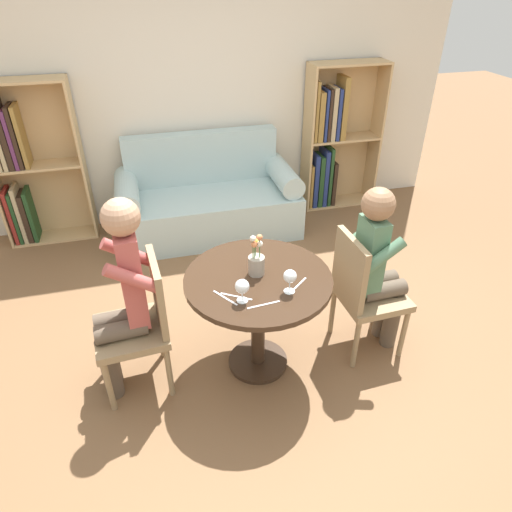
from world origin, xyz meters
The scene contains 17 objects.
ground_plane centered at (0.00, 0.00, 0.00)m, with size 16.00×16.00×0.00m, color brown.
back_wall centered at (0.00, 2.34, 1.35)m, with size 5.20×0.05×2.70m.
round_table centered at (0.00, 0.00, 0.57)m, with size 0.90×0.90×0.72m.
couch centered at (0.00, 1.91, 0.31)m, with size 1.72×0.80×0.92m.
bookshelf_left centered at (-1.60, 2.18, 0.74)m, with size 0.79×0.28×1.49m.
bookshelf_right centered at (1.39, 2.17, 0.71)m, with size 0.79×0.28×1.49m.
chair_left centered at (-0.71, 0.05, 0.49)m, with size 0.45×0.45×0.90m.
chair_right centered at (0.71, -0.01, 0.49)m, with size 0.44×0.44×0.90m.
person_left centered at (-0.80, 0.04, 0.70)m, with size 0.43×0.36×1.31m.
person_right centered at (0.80, 0.00, 0.65)m, with size 0.43×0.35×1.22m.
wine_glass_left centered at (-0.14, -0.19, 0.81)m, with size 0.08×0.08×0.14m.
wine_glass_right centered at (0.14, -0.18, 0.82)m, with size 0.08×0.08×0.15m.
flower_vase centered at (0.00, 0.04, 0.81)m, with size 0.10×0.10×0.27m.
knife_left_setting centered at (0.20, -0.14, 0.72)m, with size 0.15×0.13×0.00m.
fork_left_setting centered at (-0.04, -0.26, 0.72)m, with size 0.19×0.03×0.00m.
knife_right_setting centered at (-0.17, -0.15, 0.72)m, with size 0.17×0.11×0.00m.
fork_right_setting centered at (-0.23, -0.15, 0.72)m, with size 0.11×0.17×0.00m.
Camera 1 is at (-0.58, -2.14, 2.32)m, focal length 32.00 mm.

